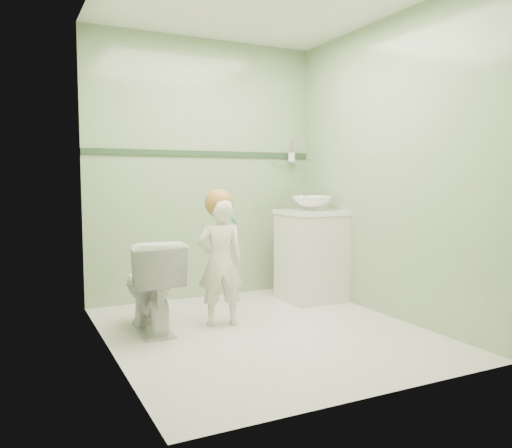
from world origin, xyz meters
TOP-DOWN VIEW (x-y plane):
  - ground at (0.00, 0.00)m, footprint 2.50×2.50m
  - room_shell at (0.00, 0.00)m, footprint 2.50×2.54m
  - trim_stripe at (0.00, 1.24)m, footprint 2.20×0.02m
  - vanity at (0.84, 0.70)m, footprint 0.52×0.50m
  - counter at (0.84, 0.70)m, footprint 0.54×0.52m
  - basin at (0.84, 0.70)m, footprint 0.37×0.37m
  - faucet at (0.84, 0.89)m, footprint 0.03×0.13m
  - cup_holder at (0.89, 1.18)m, footprint 0.26×0.07m
  - toilet at (-0.74, 0.39)m, footprint 0.40×0.68m
  - toddler at (-0.23, 0.30)m, footprint 0.39×0.30m
  - hair_cap at (-0.23, 0.33)m, footprint 0.21×0.21m
  - teal_toothbrush at (-0.18, 0.16)m, footprint 0.11×0.14m

SIDE VIEW (x-z plane):
  - ground at x=0.00m, z-range 0.00..0.00m
  - toilet at x=-0.74m, z-range 0.00..0.68m
  - vanity at x=0.84m, z-range 0.00..0.80m
  - toddler at x=-0.23m, z-range 0.00..0.97m
  - counter at x=0.84m, z-range 0.79..0.83m
  - teal_toothbrush at x=-0.18m, z-range 0.77..0.85m
  - basin at x=0.84m, z-range 0.83..0.96m
  - hair_cap at x=-0.23m, z-range 0.82..1.04m
  - faucet at x=0.84m, z-range 0.88..1.06m
  - room_shell at x=0.00m, z-range 0.00..2.40m
  - cup_holder at x=0.89m, z-range 1.22..1.43m
  - trim_stripe at x=0.00m, z-range 1.33..1.38m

